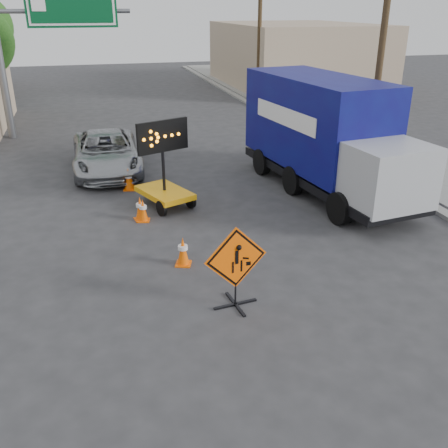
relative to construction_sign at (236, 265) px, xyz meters
name	(u,v)px	position (x,y,z in m)	size (l,w,h in m)	color
ground	(268,333)	(0.33, -1.13, -0.96)	(100.00, 100.00, 0.00)	#2D2D30
curb_right	(301,133)	(7.53, 13.87, -0.90)	(0.40, 60.00, 0.12)	gray
sidewalk_right	(343,130)	(9.83, 13.87, -0.89)	(4.00, 60.00, 0.15)	gray
building_right_far	(295,55)	(13.33, 28.87, 1.34)	(10.00, 14.00, 4.60)	tan
highway_gantry	(43,24)	(-4.10, 16.83, 4.11)	(6.18, 0.38, 6.90)	slate
utility_pole_near	(383,39)	(8.33, 8.87, 3.72)	(1.80, 0.26, 9.00)	#43311C
utility_pole_far	(260,25)	(8.33, 22.87, 3.72)	(1.80, 0.26, 9.00)	#43311C
construction_sign	(236,265)	(0.00, 0.00, 0.00)	(1.37, 0.97, 1.82)	black
arrow_board	(164,187)	(-0.51, 6.13, -0.34)	(1.78, 2.21, 2.73)	orange
pickup_truck	(106,152)	(-2.06, 10.31, -0.23)	(2.43, 5.26, 1.46)	#A3A6AA
box_truck	(325,142)	(4.92, 6.15, 0.73)	(3.26, 8.09, 3.73)	black
cone_a	(183,251)	(-0.71, 2.09, -0.59)	(0.47, 0.47, 0.73)	#FF5B05
cone_b	(143,210)	(-1.33, 5.06, -0.62)	(0.42, 0.42, 0.68)	#FF5B05
cone_c	(140,208)	(-1.40, 5.18, -0.60)	(0.42, 0.42, 0.73)	#FF5B05
cone_d	(129,179)	(-1.48, 7.93, -0.58)	(0.45, 0.45, 0.77)	#FF5B05
cone_e	(130,178)	(-1.42, 8.14, -0.60)	(0.39, 0.39, 0.72)	#FF5B05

